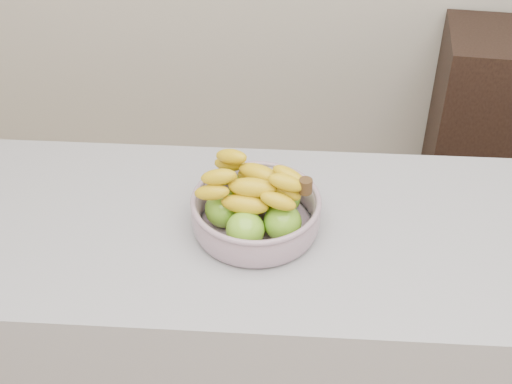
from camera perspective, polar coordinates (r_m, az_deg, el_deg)
counter at (r=1.90m, az=8.16°, el=-13.38°), size 2.00×0.60×0.90m
cabinet at (r=2.86m, az=18.47°, el=4.25°), size 0.49×0.41×0.83m
fruit_bowl at (r=1.53m, az=-0.02°, el=-1.37°), size 0.28×0.28×0.16m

